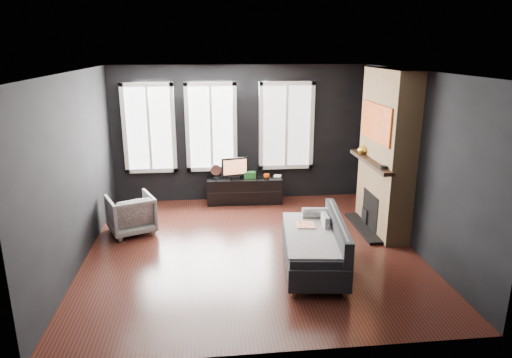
{
  "coord_description": "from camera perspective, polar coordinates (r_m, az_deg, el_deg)",
  "views": [
    {
      "loc": [
        -0.64,
        -6.47,
        3.04
      ],
      "look_at": [
        0.1,
        0.3,
        1.05
      ],
      "focal_mm": 32.0,
      "sensor_mm": 36.0,
      "label": 1
    }
  ],
  "objects": [
    {
      "name": "storage_box",
      "position": [
        9.07,
        -0.78,
        0.52
      ],
      "size": [
        0.23,
        0.15,
        0.13
      ],
      "primitive_type": "cube",
      "rotation": [
        0.0,
        0.0,
        -0.0
      ],
      "color": "#25652B",
      "rests_on": "media_console"
    },
    {
      "name": "mug",
      "position": [
        9.04,
        1.34,
        0.44
      ],
      "size": [
        0.12,
        0.1,
        0.12
      ],
      "primitive_type": "imported",
      "rotation": [
        0.0,
        0.0,
        0.01
      ],
      "color": "#D54D12",
      "rests_on": "media_console"
    },
    {
      "name": "wall_back",
      "position": [
        9.15,
        -2.14,
        5.64
      ],
      "size": [
        5.0,
        0.02,
        2.7
      ],
      "primitive_type": "cube",
      "color": "black",
      "rests_on": "ground"
    },
    {
      "name": "mantel_clock",
      "position": [
        7.27,
        15.68,
        1.44
      ],
      "size": [
        0.14,
        0.14,
        0.04
      ],
      "primitive_type": "cylinder",
      "rotation": [
        0.0,
        0.0,
        0.21
      ],
      "color": "black",
      "rests_on": "fireplace"
    },
    {
      "name": "ceiling",
      "position": [
        6.51,
        -0.6,
        13.3
      ],
      "size": [
        5.0,
        5.0,
        0.0
      ],
      "primitive_type": "plane",
      "color": "white",
      "rests_on": "ground"
    },
    {
      "name": "floor",
      "position": [
        7.17,
        -0.54,
        -8.78
      ],
      "size": [
        5.0,
        5.0,
        0.0
      ],
      "primitive_type": "plane",
      "color": "black",
      "rests_on": "ground"
    },
    {
      "name": "stripe_pillow",
      "position": [
        6.73,
        8.63,
        -5.65
      ],
      "size": [
        0.08,
        0.3,
        0.3
      ],
      "primitive_type": "cube",
      "rotation": [
        0.0,
        0.0,
        -0.04
      ],
      "color": "gray",
      "rests_on": "sofa"
    },
    {
      "name": "armchair",
      "position": [
        7.95,
        -15.39,
        -4.0
      ],
      "size": [
        0.91,
        0.88,
        0.73
      ],
      "primitive_type": "imported",
      "rotation": [
        0.0,
        0.0,
        -2.74
      ],
      "color": "silver",
      "rests_on": "floor"
    },
    {
      "name": "windows",
      "position": [
        8.95,
        -5.13,
        12.01
      ],
      "size": [
        4.0,
        0.16,
        1.76
      ],
      "primitive_type": null,
      "color": "white",
      "rests_on": "wall_back"
    },
    {
      "name": "fireplace",
      "position": [
        7.84,
        15.98,
        3.21
      ],
      "size": [
        0.7,
        1.62,
        2.7
      ],
      "primitive_type": null,
      "color": "#93724C",
      "rests_on": "floor"
    },
    {
      "name": "mantel_vase",
      "position": [
        8.17,
        13.17,
        3.66
      ],
      "size": [
        0.18,
        0.19,
        0.17
      ],
      "primitive_type": "imported",
      "rotation": [
        0.0,
        0.0,
        0.08
      ],
      "color": "gold",
      "rests_on": "fireplace"
    },
    {
      "name": "sofa",
      "position": [
        6.53,
        7.17,
        -7.91
      ],
      "size": [
        1.09,
        1.86,
        0.76
      ],
      "primitive_type": null,
      "rotation": [
        0.0,
        0.0,
        -0.12
      ],
      "color": "black",
      "rests_on": "floor"
    },
    {
      "name": "wall_left",
      "position": [
        6.94,
        -21.59,
        1.03
      ],
      "size": [
        0.02,
        5.0,
        2.7
      ],
      "primitive_type": "cube",
      "color": "black",
      "rests_on": "ground"
    },
    {
      "name": "media_console",
      "position": [
        9.17,
        -1.45,
        -1.39
      ],
      "size": [
        1.5,
        0.51,
        0.51
      ],
      "primitive_type": null,
      "rotation": [
        0.0,
        0.0,
        -0.03
      ],
      "color": "black",
      "rests_on": "floor"
    },
    {
      "name": "desk_fan",
      "position": [
        9.01,
        -5.03,
        0.93
      ],
      "size": [
        0.23,
        0.23,
        0.3
      ],
      "primitive_type": null,
      "rotation": [
        0.0,
        0.0,
        0.09
      ],
      "color": "gray",
      "rests_on": "media_console"
    },
    {
      "name": "wall_right",
      "position": [
        7.38,
        19.13,
        2.16
      ],
      "size": [
        0.02,
        5.0,
        2.7
      ],
      "primitive_type": "cube",
      "color": "black",
      "rests_on": "ground"
    },
    {
      "name": "book",
      "position": [
        9.18,
        2.25,
        0.94
      ],
      "size": [
        0.15,
        0.05,
        0.2
      ],
      "primitive_type": "imported",
      "rotation": [
        0.0,
        0.0,
        -0.24
      ],
      "color": "#C4B797",
      "rests_on": "media_console"
    },
    {
      "name": "monitor",
      "position": [
        8.99,
        -2.68,
        1.54
      ],
      "size": [
        0.56,
        0.23,
        0.49
      ],
      "primitive_type": null,
      "rotation": [
        0.0,
        0.0,
        0.21
      ],
      "color": "black",
      "rests_on": "media_console"
    }
  ]
}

